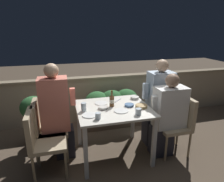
% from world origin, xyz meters
% --- Properties ---
extents(ground_plane, '(16.00, 16.00, 0.00)m').
position_xyz_m(ground_plane, '(0.00, 0.00, 0.00)').
color(ground_plane, brown).
extents(parapet_wall, '(9.00, 0.18, 0.89)m').
position_xyz_m(parapet_wall, '(0.00, 1.30, 0.45)').
color(parapet_wall, gray).
rests_on(parapet_wall, ground_plane).
extents(dining_table, '(1.00, 0.89, 0.75)m').
position_xyz_m(dining_table, '(0.00, 0.00, 0.66)').
color(dining_table, silver).
rests_on(dining_table, ground_plane).
extents(planter_hedge, '(1.03, 0.47, 0.70)m').
position_xyz_m(planter_hedge, '(0.23, 0.92, 0.39)').
color(planter_hedge, brown).
rests_on(planter_hedge, ground_plane).
extents(chair_left_near, '(0.44, 0.43, 0.87)m').
position_xyz_m(chair_left_near, '(-0.97, -0.15, 0.52)').
color(chair_left_near, tan).
rests_on(chair_left_near, ground_plane).
extents(chair_left_far, '(0.44, 0.43, 0.87)m').
position_xyz_m(chair_left_far, '(-0.95, 0.17, 0.52)').
color(chair_left_far, tan).
rests_on(chair_left_far, ground_plane).
extents(person_coral_top, '(0.48, 0.26, 1.37)m').
position_xyz_m(person_coral_top, '(-0.75, 0.17, 0.69)').
color(person_coral_top, '#282833').
rests_on(person_coral_top, ground_plane).
extents(chair_right_near, '(0.44, 0.43, 0.87)m').
position_xyz_m(chair_right_near, '(0.96, -0.15, 0.52)').
color(chair_right_near, tan).
rests_on(chair_right_near, ground_plane).
extents(person_white_polo, '(0.50, 0.26, 1.22)m').
position_xyz_m(person_white_polo, '(0.76, -0.15, 0.61)').
color(person_white_polo, '#282833').
rests_on(person_white_polo, ground_plane).
extents(chair_right_far, '(0.44, 0.43, 0.87)m').
position_xyz_m(chair_right_far, '(0.96, 0.17, 0.52)').
color(chair_right_far, tan).
rests_on(chair_right_far, ground_plane).
extents(person_blue_shirt, '(0.47, 0.26, 1.36)m').
position_xyz_m(person_blue_shirt, '(0.77, 0.17, 0.69)').
color(person_blue_shirt, '#282833').
rests_on(person_blue_shirt, ground_plane).
extents(beer_bottle, '(0.07, 0.07, 0.23)m').
position_xyz_m(beer_bottle, '(-0.01, 0.05, 0.84)').
color(beer_bottle, brown).
rests_on(beer_bottle, dining_table).
extents(plate_0, '(0.19, 0.19, 0.01)m').
position_xyz_m(plate_0, '(-0.13, 0.20, 0.76)').
color(plate_0, white).
rests_on(plate_0, dining_table).
extents(plate_1, '(0.19, 0.19, 0.01)m').
position_xyz_m(plate_1, '(-0.35, -0.17, 0.76)').
color(plate_1, white).
rests_on(plate_1, dining_table).
extents(plate_2, '(0.19, 0.19, 0.01)m').
position_xyz_m(plate_2, '(0.07, -0.14, 0.76)').
color(plate_2, white).
rests_on(plate_2, dining_table).
extents(bowl_0, '(0.13, 0.13, 0.04)m').
position_xyz_m(bowl_0, '(0.41, 0.25, 0.77)').
color(bowl_0, beige).
rests_on(bowl_0, dining_table).
extents(bowl_1, '(0.13, 0.13, 0.03)m').
position_xyz_m(bowl_1, '(-0.15, -0.01, 0.77)').
color(bowl_1, beige).
rests_on(bowl_1, dining_table).
extents(bowl_2, '(0.16, 0.16, 0.04)m').
position_xyz_m(bowl_2, '(0.38, -0.09, 0.77)').
color(bowl_2, tan).
rests_on(bowl_2, dining_table).
extents(bowl_3, '(0.13, 0.13, 0.03)m').
position_xyz_m(bowl_3, '(0.23, -0.01, 0.77)').
color(bowl_3, '#4C709E').
rests_on(bowl_3, dining_table).
extents(glass_cup_0, '(0.08, 0.08, 0.08)m').
position_xyz_m(glass_cup_0, '(0.25, -0.30, 0.79)').
color(glass_cup_0, silver).
rests_on(glass_cup_0, dining_table).
extents(glass_cup_1, '(0.07, 0.07, 0.08)m').
position_xyz_m(glass_cup_1, '(-0.27, -0.30, 0.79)').
color(glass_cup_1, silver).
rests_on(glass_cup_1, dining_table).
extents(glass_cup_2, '(0.07, 0.07, 0.11)m').
position_xyz_m(glass_cup_2, '(-0.41, -0.01, 0.81)').
color(glass_cup_2, silver).
rests_on(glass_cup_2, dining_table).
extents(fork_0, '(0.14, 0.13, 0.01)m').
position_xyz_m(fork_0, '(0.14, 0.24, 0.76)').
color(fork_0, silver).
rests_on(fork_0, dining_table).
extents(potted_plant, '(0.38, 0.38, 0.81)m').
position_xyz_m(potted_plant, '(-1.12, 0.58, 0.50)').
color(potted_plant, brown).
rests_on(potted_plant, ground_plane).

